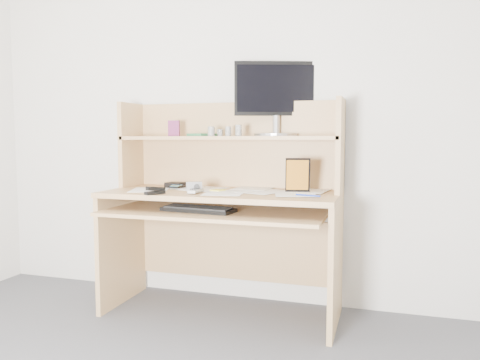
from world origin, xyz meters
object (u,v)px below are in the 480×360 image
(monitor, at_px, (277,97))
(desk, at_px, (225,199))
(tv_remote, at_px, (196,191))
(game_case, at_px, (298,175))
(keyboard, at_px, (198,209))

(monitor, bearing_deg, desk, -166.45)
(tv_remote, relative_size, game_case, 0.84)
(monitor, bearing_deg, keyboard, -149.04)
(desk, relative_size, tv_remote, 8.38)
(desk, bearing_deg, monitor, 32.40)
(desk, xyz_separation_m, tv_remote, (-0.11, -0.20, 0.07))
(tv_remote, bearing_deg, keyboard, -59.45)
(desk, relative_size, keyboard, 3.16)
(desk, relative_size, game_case, 7.01)
(game_case, bearing_deg, keyboard, -170.46)
(tv_remote, height_order, monitor, monitor)
(tv_remote, distance_m, game_case, 0.60)
(desk, bearing_deg, game_case, -3.60)
(tv_remote, distance_m, monitor, 0.78)
(game_case, distance_m, monitor, 0.54)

